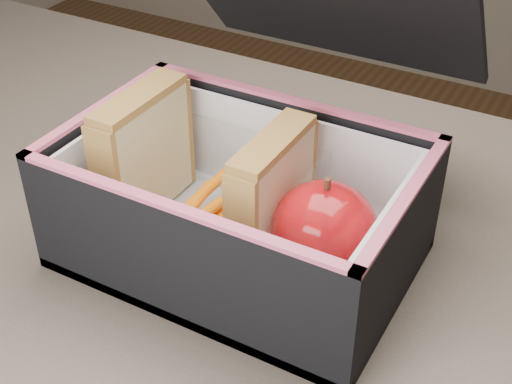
# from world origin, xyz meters

# --- Properties ---
(kitchen_table) EXTENTS (1.20, 0.80, 0.75)m
(kitchen_table) POSITION_xyz_m (0.00, 0.00, 0.66)
(kitchen_table) COLOR brown
(kitchen_table) RESTS_ON ground
(lunch_bag) EXTENTS (0.28, 0.31, 0.25)m
(lunch_bag) POSITION_xyz_m (0.04, 0.05, 0.81)
(lunch_bag) COLOR black
(lunch_bag) RESTS_ON kitchen_table
(plastic_tub) EXTENTS (0.17, 0.12, 0.07)m
(plastic_tub) POSITION_xyz_m (0.00, 0.05, 0.80)
(plastic_tub) COLOR white
(plastic_tub) RESTS_ON lunch_bag
(sandwich_left) EXTENTS (0.03, 0.10, 0.11)m
(sandwich_left) POSITION_xyz_m (-0.06, 0.05, 0.82)
(sandwich_left) COLOR tan
(sandwich_left) RESTS_ON plastic_tub
(sandwich_right) EXTENTS (0.03, 0.10, 0.11)m
(sandwich_right) POSITION_xyz_m (0.07, 0.05, 0.82)
(sandwich_right) COLOR tan
(sandwich_right) RESTS_ON plastic_tub
(carrot_sticks) EXTENTS (0.05, 0.13, 0.03)m
(carrot_sticks) POSITION_xyz_m (0.00, 0.04, 0.78)
(carrot_sticks) COLOR orange
(carrot_sticks) RESTS_ON plastic_tub
(paper_napkin) EXTENTS (0.10, 0.10, 0.01)m
(paper_napkin) POSITION_xyz_m (0.12, 0.04, 0.77)
(paper_napkin) COLOR white
(paper_napkin) RESTS_ON lunch_bag
(red_apple) EXTENTS (0.11, 0.11, 0.09)m
(red_apple) POSITION_xyz_m (0.12, 0.04, 0.81)
(red_apple) COLOR maroon
(red_apple) RESTS_ON paper_napkin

